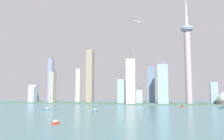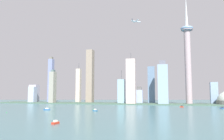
{
  "view_description": "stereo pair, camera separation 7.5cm",
  "coord_description": "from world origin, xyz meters",
  "px_view_note": "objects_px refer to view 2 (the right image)",
  "views": [
    {
      "loc": [
        126.04,
        -104.95,
        34.33
      ],
      "look_at": [
        -21.67,
        527.79,
        99.27
      ],
      "focal_mm": 35.55,
      "sensor_mm": 36.0,
      "label": 1
    },
    {
      "loc": [
        126.12,
        -104.93,
        34.33
      ],
      "look_at": [
        -21.67,
        527.79,
        99.27
      ],
      "focal_mm": 35.55,
      "sensor_mm": 36.0,
      "label": 2
    }
  ],
  "objects_px": {
    "observation_tower": "(188,54)",
    "boat_4": "(182,107)",
    "skyscraper_2": "(139,96)",
    "skyscraper_4": "(151,85)",
    "boat_3": "(95,110)",
    "skyscraper_6": "(122,92)",
    "skyscraper_11": "(163,84)",
    "skyscraper_8": "(214,93)",
    "skyscraper_5": "(53,87)",
    "skyscraper_0": "(33,95)",
    "boat_2": "(223,108)",
    "channel_buoy_1": "(94,109)",
    "airplane": "(136,21)",
    "boat_5": "(47,109)",
    "skyscraper_3": "(79,86)",
    "skyscraper_1": "(34,94)",
    "boat_1": "(55,123)",
    "channel_buoy_0": "(7,112)",
    "skyscraper_7": "(131,82)",
    "skyscraper_10": "(51,80)",
    "skyscraper_9": "(90,76)"
  },
  "relations": [
    {
      "from": "observation_tower",
      "to": "boat_4",
      "type": "xyz_separation_m",
      "value": [
        -29.73,
        -125.76,
        -140.98
      ]
    },
    {
      "from": "skyscraper_2",
      "to": "skyscraper_4",
      "type": "xyz_separation_m",
      "value": [
        34.91,
        27.88,
        34.56
      ]
    },
    {
      "from": "skyscraper_4",
      "to": "boat_3",
      "type": "xyz_separation_m",
      "value": [
        -84.9,
        -311.04,
        -55.61
      ]
    },
    {
      "from": "skyscraper_6",
      "to": "skyscraper_11",
      "type": "height_order",
      "value": "skyscraper_11"
    },
    {
      "from": "skyscraper_4",
      "to": "skyscraper_8",
      "type": "distance_m",
      "value": 179.89
    },
    {
      "from": "skyscraper_4",
      "to": "skyscraper_2",
      "type": "bearing_deg",
      "value": -141.38
    },
    {
      "from": "skyscraper_5",
      "to": "boat_4",
      "type": "distance_m",
      "value": 381.91
    },
    {
      "from": "skyscraper_0",
      "to": "boat_2",
      "type": "distance_m",
      "value": 545.06
    },
    {
      "from": "skyscraper_5",
      "to": "channel_buoy_1",
      "type": "distance_m",
      "value": 284.92
    },
    {
      "from": "skyscraper_6",
      "to": "airplane",
      "type": "distance_m",
      "value": 210.63
    },
    {
      "from": "observation_tower",
      "to": "boat_5",
      "type": "relative_size",
      "value": 24.27
    },
    {
      "from": "skyscraper_3",
      "to": "boat_2",
      "type": "height_order",
      "value": "skyscraper_3"
    },
    {
      "from": "skyscraper_2",
      "to": "boat_3",
      "type": "bearing_deg",
      "value": -100.01
    },
    {
      "from": "skyscraper_1",
      "to": "boat_1",
      "type": "xyz_separation_m",
      "value": [
        315.28,
        -452.84,
        -27.95
      ]
    },
    {
      "from": "boat_1",
      "to": "skyscraper_6",
      "type": "bearing_deg",
      "value": -167.76
    },
    {
      "from": "channel_buoy_0",
      "to": "channel_buoy_1",
      "type": "relative_size",
      "value": 0.52
    },
    {
      "from": "skyscraper_0",
      "to": "skyscraper_4",
      "type": "distance_m",
      "value": 379.54
    },
    {
      "from": "skyscraper_8",
      "to": "boat_4",
      "type": "xyz_separation_m",
      "value": [
        -101.47,
        -158.68,
        -29.7
      ]
    },
    {
      "from": "skyscraper_0",
      "to": "skyscraper_5",
      "type": "bearing_deg",
      "value": -13.79
    },
    {
      "from": "boat_4",
      "to": "channel_buoy_1",
      "type": "distance_m",
      "value": 205.89
    },
    {
      "from": "skyscraper_1",
      "to": "boat_5",
      "type": "height_order",
      "value": "skyscraper_1"
    },
    {
      "from": "skyscraper_3",
      "to": "skyscraper_7",
      "type": "distance_m",
      "value": 197.49
    },
    {
      "from": "skyscraper_3",
      "to": "boat_1",
      "type": "xyz_separation_m",
      "value": [
        161.31,
        -469.68,
        -54.53
      ]
    },
    {
      "from": "skyscraper_2",
      "to": "skyscraper_7",
      "type": "xyz_separation_m",
      "value": [
        -18.1,
        -46.22,
        41.79
      ]
    },
    {
      "from": "skyscraper_2",
      "to": "boat_3",
      "type": "xyz_separation_m",
      "value": [
        -49.99,
        -283.15,
        -21.05
      ]
    },
    {
      "from": "channel_buoy_0",
      "to": "skyscraper_1",
      "type": "bearing_deg",
      "value": 116.22
    },
    {
      "from": "skyscraper_0",
      "to": "channel_buoy_1",
      "type": "relative_size",
      "value": 17.4
    },
    {
      "from": "skyscraper_10",
      "to": "boat_5",
      "type": "xyz_separation_m",
      "value": [
        140.1,
        -268.63,
        -71.04
      ]
    },
    {
      "from": "skyscraper_1",
      "to": "skyscraper_8",
      "type": "height_order",
      "value": "skyscraper_8"
    },
    {
      "from": "skyscraper_8",
      "to": "skyscraper_11",
      "type": "height_order",
      "value": "skyscraper_11"
    },
    {
      "from": "boat_1",
      "to": "skyscraper_7",
      "type": "bearing_deg",
      "value": -172.27
    },
    {
      "from": "boat_1",
      "to": "channel_buoy_0",
      "type": "distance_m",
      "value": 176.59
    },
    {
      "from": "skyscraper_5",
      "to": "boat_3",
      "type": "height_order",
      "value": "skyscraper_5"
    },
    {
      "from": "skyscraper_4",
      "to": "boat_1",
      "type": "distance_m",
      "value": 486.66
    },
    {
      "from": "skyscraper_0",
      "to": "boat_5",
      "type": "bearing_deg",
      "value": -52.25
    },
    {
      "from": "skyscraper_7",
      "to": "skyscraper_10",
      "type": "relative_size",
      "value": 0.98
    },
    {
      "from": "skyscraper_5",
      "to": "skyscraper_9",
      "type": "relative_size",
      "value": 0.6
    },
    {
      "from": "skyscraper_1",
      "to": "skyscraper_11",
      "type": "bearing_deg",
      "value": -5.84
    },
    {
      "from": "skyscraper_1",
      "to": "boat_4",
      "type": "bearing_deg",
      "value": -17.43
    },
    {
      "from": "skyscraper_9",
      "to": "boat_3",
      "type": "relative_size",
      "value": 17.73
    },
    {
      "from": "skyscraper_2",
      "to": "skyscraper_8",
      "type": "height_order",
      "value": "skyscraper_8"
    },
    {
      "from": "skyscraper_3",
      "to": "skyscraper_7",
      "type": "xyz_separation_m",
      "value": [
        185.76,
        -66.55,
        8.22
      ]
    },
    {
      "from": "boat_4",
      "to": "boat_5",
      "type": "relative_size",
      "value": 0.65
    },
    {
      "from": "skyscraper_6",
      "to": "skyscraper_8",
      "type": "bearing_deg",
      "value": 8.25
    },
    {
      "from": "boat_4",
      "to": "airplane",
      "type": "relative_size",
      "value": 0.35
    },
    {
      "from": "skyscraper_5",
      "to": "skyscraper_6",
      "type": "bearing_deg",
      "value": 8.93
    },
    {
      "from": "boat_1",
      "to": "skyscraper_5",
      "type": "bearing_deg",
      "value": -140.15
    },
    {
      "from": "skyscraper_5",
      "to": "boat_2",
      "type": "relative_size",
      "value": 6.18
    },
    {
      "from": "boat_4",
      "to": "channel_buoy_0",
      "type": "relative_size",
      "value": 5.52
    },
    {
      "from": "skyscraper_0",
      "to": "skyscraper_1",
      "type": "bearing_deg",
      "value": 116.8
    }
  ]
}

